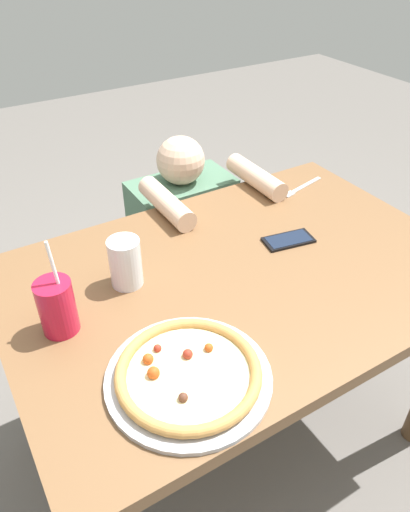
# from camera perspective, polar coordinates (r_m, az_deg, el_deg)

# --- Properties ---
(ground_plane) EXTENTS (8.00, 8.00, 0.00)m
(ground_plane) POSITION_cam_1_polar(r_m,az_deg,el_deg) (1.88, 3.18, -20.09)
(ground_plane) COLOR #66605B
(dining_table) EXTENTS (1.27, 0.86, 0.75)m
(dining_table) POSITION_cam_1_polar(r_m,az_deg,el_deg) (1.39, 4.05, -5.43)
(dining_table) COLOR brown
(dining_table) RESTS_ON ground
(pizza_near) EXTENTS (0.36, 0.36, 0.04)m
(pizza_near) POSITION_cam_1_polar(r_m,az_deg,el_deg) (1.04, -2.02, -13.86)
(pizza_near) COLOR #B7B7BC
(pizza_near) RESTS_ON dining_table
(drink_cup_colored) EXTENTS (0.09, 0.09, 0.24)m
(drink_cup_colored) POSITION_cam_1_polar(r_m,az_deg,el_deg) (1.16, -17.22, -5.79)
(drink_cup_colored) COLOR red
(drink_cup_colored) RESTS_ON dining_table
(water_cup_clear) EXTENTS (0.08, 0.08, 0.14)m
(water_cup_clear) POSITION_cam_1_polar(r_m,az_deg,el_deg) (1.26, -9.47, -0.70)
(water_cup_clear) COLOR silver
(water_cup_clear) RESTS_ON dining_table
(fork) EXTENTS (0.20, 0.06, 0.00)m
(fork) POSITION_cam_1_polar(r_m,az_deg,el_deg) (1.75, 11.35, 7.98)
(fork) COLOR silver
(fork) RESTS_ON dining_table
(cell_phone) EXTENTS (0.16, 0.10, 0.01)m
(cell_phone) POSITION_cam_1_polar(r_m,az_deg,el_deg) (1.46, 9.91, 1.90)
(cell_phone) COLOR black
(cell_phone) RESTS_ON dining_table
(diner_seated) EXTENTS (0.43, 0.53, 0.89)m
(diner_seated) POSITION_cam_1_polar(r_m,az_deg,el_deg) (2.01, -2.46, 0.74)
(diner_seated) COLOR #333847
(diner_seated) RESTS_ON ground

